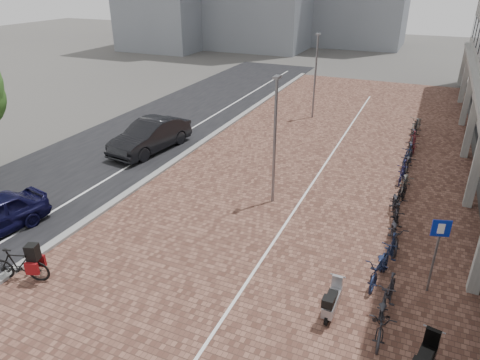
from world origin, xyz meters
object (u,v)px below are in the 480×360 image
(car_dark, at_px, (150,136))
(hero_bike, at_px, (19,264))
(scooter_front, at_px, (332,299))
(parking_sign, at_px, (437,244))

(car_dark, xyz_separation_m, hero_bike, (2.71, -11.30, -0.24))
(hero_bike, bearing_deg, scooter_front, -92.95)
(car_dark, bearing_deg, parking_sign, -17.01)
(car_dark, bearing_deg, scooter_front, -28.50)
(hero_bike, distance_m, parking_sign, 12.92)
(car_dark, relative_size, scooter_front, 3.57)
(car_dark, height_order, hero_bike, car_dark)
(hero_bike, distance_m, scooter_front, 9.80)
(hero_bike, bearing_deg, car_dark, -4.29)
(scooter_front, bearing_deg, car_dark, 145.16)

